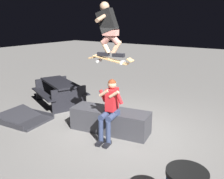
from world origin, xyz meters
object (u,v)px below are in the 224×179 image
at_px(ledge_box_main, 110,120).
at_px(skater_airborne, 108,27).
at_px(kicker_ramp, 25,119).
at_px(picnic_table_back, 60,89).
at_px(skateboard, 111,60).
at_px(person_sitting_on_ledge, 110,107).

xyz_separation_m(ledge_box_main, skater_airborne, (-0.13, 0.24, 2.23)).
height_order(skater_airborne, kicker_ramp, skater_airborne).
distance_m(ledge_box_main, picnic_table_back, 2.64).
bearing_deg(ledge_box_main, skateboard, 128.05).
relative_size(person_sitting_on_ledge, skateboard, 1.34).
distance_m(ledge_box_main, kicker_ramp, 2.44).
bearing_deg(skater_airborne, person_sitting_on_ledge, 137.85).
bearing_deg(picnic_table_back, person_sitting_on_ledge, 158.41).
distance_m(kicker_ramp, picnic_table_back, 1.64).
bearing_deg(kicker_ramp, skater_airborne, -166.96).
bearing_deg(skateboard, kicker_ramp, 12.98).
height_order(skateboard, kicker_ramp, skateboard).
xyz_separation_m(kicker_ramp, picnic_table_back, (0.23, -1.56, 0.45)).
xyz_separation_m(ledge_box_main, skateboard, (-0.18, 0.23, 1.55)).
height_order(kicker_ramp, picnic_table_back, picnic_table_back).
relative_size(skateboard, picnic_table_back, 0.50).
bearing_deg(kicker_ramp, ledge_box_main, -160.74).
relative_size(skater_airborne, kicker_ramp, 0.84).
distance_m(ledge_box_main, skateboard, 1.57).
xyz_separation_m(person_sitting_on_ledge, skater_airborne, (0.10, -0.09, 1.72)).
relative_size(skater_airborne, picnic_table_back, 0.54).
distance_m(person_sitting_on_ledge, skateboard, 1.04).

